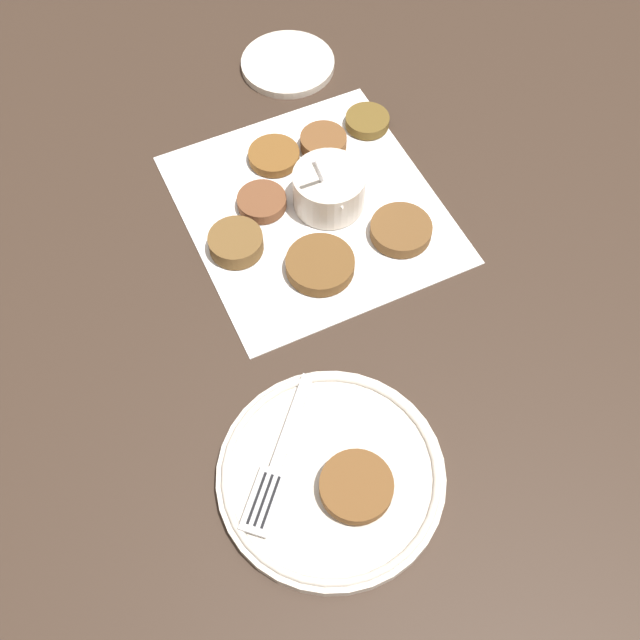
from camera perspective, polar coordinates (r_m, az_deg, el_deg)
name	(u,v)px	position (r m, az deg, el deg)	size (l,w,h in m)	color
ground_plane	(296,213)	(0.95, -1.84, 8.16)	(4.00, 4.00, 0.00)	#38281E
napkin	(311,208)	(0.95, -0.67, 8.56)	(0.36, 0.34, 0.00)	white
sauce_bowl	(328,189)	(0.94, 0.63, 9.98)	(0.10, 0.09, 0.10)	silver
fritter_0	(262,202)	(0.95, -4.45, 8.98)	(0.06, 0.06, 0.01)	brown
fritter_1	(322,264)	(0.89, 0.16, 4.28)	(0.08, 0.08, 0.02)	brown
fritter_2	(401,230)	(0.92, 6.18, 6.84)	(0.08, 0.08, 0.02)	brown
fritter_3	(367,121)	(1.05, 3.63, 14.90)	(0.06, 0.06, 0.01)	brown
fritter_4	(271,156)	(1.00, -3.78, 12.33)	(0.07, 0.07, 0.01)	brown
fritter_5	(236,243)	(0.91, -6.43, 5.88)	(0.07, 0.07, 0.02)	brown
fritter_6	(323,142)	(1.01, 0.26, 13.41)	(0.06, 0.06, 0.02)	brown
serving_plate	(331,475)	(0.77, 0.84, -11.70)	(0.23, 0.23, 0.02)	silver
fritter_on_plate	(356,486)	(0.75, 2.79, -12.55)	(0.07, 0.07, 0.01)	brown
fork	(275,468)	(0.76, -3.42, -11.19)	(0.15, 0.12, 0.00)	silver
extra_saucer	(288,64)	(1.14, -2.47, 18.92)	(0.13, 0.13, 0.01)	silver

